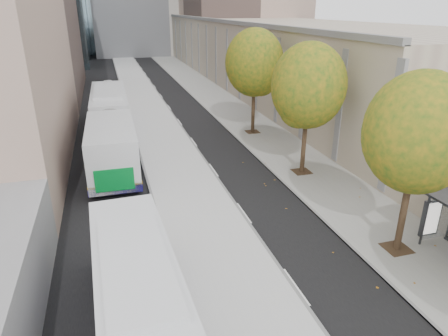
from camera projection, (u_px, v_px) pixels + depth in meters
name	position (u px, v px, depth m)	size (l,w,h in m)	color
bus_platform	(156.00, 126.00, 34.81)	(4.25, 150.00, 0.15)	#BABABA
sidewalk	(243.00, 120.00, 36.92)	(4.75, 150.00, 0.08)	gray
building_tan	(252.00, 45.00, 64.19)	(18.00, 92.00, 8.00)	gray
tree_c	(418.00, 133.00, 15.26)	(4.20, 4.20, 7.28)	black
tree_d	(308.00, 86.00, 23.18)	(4.40, 4.40, 7.60)	black
tree_e	(254.00, 63.00, 31.10)	(4.60, 4.60, 7.92)	black
bus_far	(111.00, 123.00, 29.57)	(3.10, 19.42, 3.23)	silver
distant_car	(109.00, 85.00, 49.67)	(1.52, 3.78, 1.29)	white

